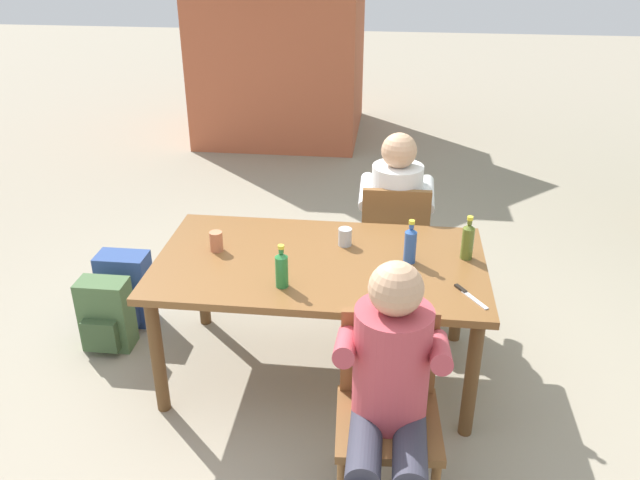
% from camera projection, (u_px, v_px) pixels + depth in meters
% --- Properties ---
extents(ground_plane, '(24.00, 24.00, 0.00)m').
position_uv_depth(ground_plane, '(320.00, 370.00, 3.78)').
color(ground_plane, gray).
extents(dining_table, '(1.74, 0.98, 0.73)m').
position_uv_depth(dining_table, '(320.00, 273.00, 3.49)').
color(dining_table, brown).
rests_on(dining_table, ground_plane).
extents(chair_far_right, '(0.44, 0.44, 0.87)m').
position_uv_depth(chair_far_right, '(394.00, 238.00, 4.22)').
color(chair_far_right, brown).
rests_on(chair_far_right, ground_plane).
extents(chair_near_right, '(0.47, 0.47, 0.87)m').
position_uv_depth(chair_near_right, '(388.00, 400.00, 2.82)').
color(chair_near_right, brown).
rests_on(chair_near_right, ground_plane).
extents(person_in_white_shirt, '(0.47, 0.61, 1.18)m').
position_uv_depth(person_in_white_shirt, '(396.00, 207.00, 4.24)').
color(person_in_white_shirt, white).
rests_on(person_in_white_shirt, ground_plane).
extents(person_in_plaid_shirt, '(0.47, 0.61, 1.18)m').
position_uv_depth(person_in_plaid_shirt, '(390.00, 386.00, 2.64)').
color(person_in_plaid_shirt, '#B7424C').
rests_on(person_in_plaid_shirt, ground_plane).
extents(bottle_green, '(0.06, 0.06, 0.23)m').
position_uv_depth(bottle_green, '(282.00, 269.00, 3.17)').
color(bottle_green, '#287A38').
rests_on(bottle_green, dining_table).
extents(bottle_blue, '(0.06, 0.06, 0.24)m').
position_uv_depth(bottle_blue, '(410.00, 244.00, 3.39)').
color(bottle_blue, '#2D56A3').
rests_on(bottle_blue, dining_table).
extents(bottle_olive, '(0.06, 0.06, 0.24)m').
position_uv_depth(bottle_olive, '(468.00, 240.00, 3.43)').
color(bottle_olive, '#566623').
rests_on(bottle_olive, dining_table).
extents(cup_terracotta, '(0.07, 0.07, 0.11)m').
position_uv_depth(cup_terracotta, '(216.00, 241.00, 3.53)').
color(cup_terracotta, '#BC6B47').
rests_on(cup_terracotta, dining_table).
extents(cup_steel, '(0.07, 0.07, 0.10)m').
position_uv_depth(cup_steel, '(345.00, 237.00, 3.59)').
color(cup_steel, '#B2B7BC').
rests_on(cup_steel, dining_table).
extents(table_knife, '(0.15, 0.21, 0.01)m').
position_uv_depth(table_knife, '(468.00, 295.00, 3.13)').
color(table_knife, silver).
rests_on(table_knife, dining_table).
extents(backpack_by_near_side, '(0.31, 0.24, 0.48)m').
position_uv_depth(backpack_by_near_side, '(126.00, 290.00, 4.13)').
color(backpack_by_near_side, '#2D4784').
rests_on(backpack_by_near_side, ground_plane).
extents(backpack_by_far_side, '(0.29, 0.23, 0.45)m').
position_uv_depth(backpack_by_far_side, '(106.00, 316.00, 3.90)').
color(backpack_by_far_side, '#47663D').
rests_on(backpack_by_far_side, ground_plane).
extents(brick_kiosk, '(2.06, 2.01, 2.70)m').
position_uv_depth(brick_kiosk, '(281.00, 8.00, 7.26)').
color(brick_kiosk, '#B25638').
rests_on(brick_kiosk, ground_plane).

